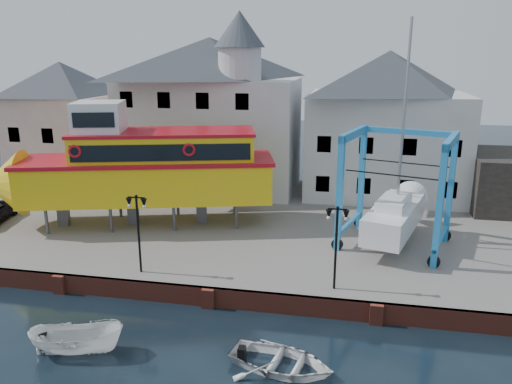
# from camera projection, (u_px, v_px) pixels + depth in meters

# --- Properties ---
(ground) EXTENTS (140.00, 140.00, 0.00)m
(ground) POSITION_uv_depth(u_px,v_px,m) (209.00, 307.00, 24.49)
(ground) COLOR black
(ground) RESTS_ON ground
(hardstanding) EXTENTS (44.00, 22.00, 1.00)m
(hardstanding) POSITION_uv_depth(u_px,v_px,m) (253.00, 224.00, 34.75)
(hardstanding) COLOR #615F5B
(hardstanding) RESTS_ON ground
(quay_wall) EXTENTS (44.00, 0.47, 1.00)m
(quay_wall) POSITION_uv_depth(u_px,v_px,m) (209.00, 297.00, 24.46)
(quay_wall) COLOR brown
(quay_wall) RESTS_ON ground
(building_pink) EXTENTS (8.00, 7.00, 10.30)m
(building_pink) POSITION_uv_depth(u_px,v_px,m) (65.00, 123.00, 43.14)
(building_pink) COLOR beige
(building_pink) RESTS_ON hardstanding
(building_white_main) EXTENTS (14.00, 8.30, 14.00)m
(building_white_main) POSITION_uv_depth(u_px,v_px,m) (212.00, 112.00, 40.77)
(building_white_main) COLOR silver
(building_white_main) RESTS_ON hardstanding
(building_white_right) EXTENTS (12.00, 8.00, 11.20)m
(building_white_right) POSITION_uv_depth(u_px,v_px,m) (386.00, 125.00, 38.99)
(building_white_right) COLOR silver
(building_white_right) RESTS_ON hardstanding
(lamp_post_left) EXTENTS (1.12, 0.32, 4.20)m
(lamp_post_left) POSITION_uv_depth(u_px,v_px,m) (137.00, 214.00, 25.23)
(lamp_post_left) COLOR black
(lamp_post_left) RESTS_ON hardstanding
(lamp_post_right) EXTENTS (1.12, 0.32, 4.20)m
(lamp_post_right) POSITION_uv_depth(u_px,v_px,m) (337.00, 227.00, 23.39)
(lamp_post_right) COLOR black
(lamp_post_right) RESTS_ON hardstanding
(tour_boat) EXTENTS (19.07, 9.16, 8.08)m
(tour_boat) POSITION_uv_depth(u_px,v_px,m) (131.00, 168.00, 32.39)
(tour_boat) COLOR #59595E
(tour_boat) RESTS_ON hardstanding
(travel_lift) EXTENTS (7.10, 8.81, 12.91)m
(travel_lift) POSITION_uv_depth(u_px,v_px,m) (398.00, 207.00, 29.75)
(travel_lift) COLOR #247EC6
(travel_lift) RESTS_ON hardstanding
(motorboat_a) EXTENTS (4.12, 2.32, 1.50)m
(motorboat_a) POSITION_uv_depth(u_px,v_px,m) (78.00, 353.00, 20.74)
(motorboat_a) COLOR white
(motorboat_a) RESTS_ON ground
(motorboat_b) EXTENTS (4.75, 3.83, 0.87)m
(motorboat_b) POSITION_uv_depth(u_px,v_px,m) (281.00, 369.00, 19.75)
(motorboat_b) COLOR white
(motorboat_b) RESTS_ON ground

